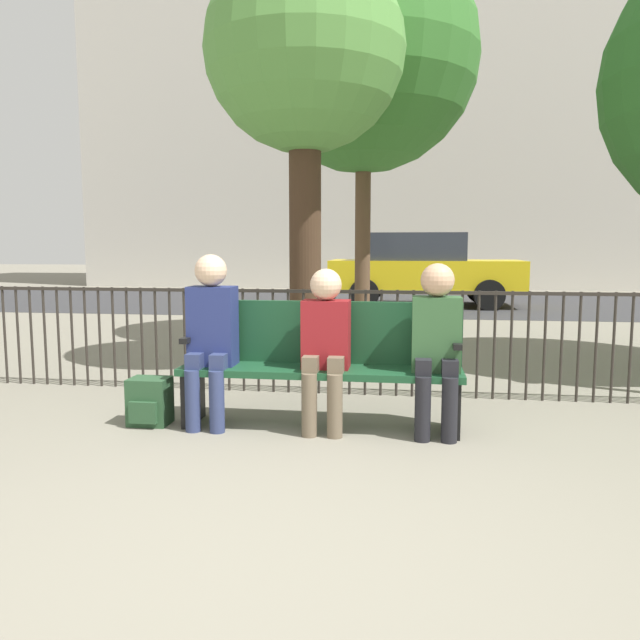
{
  "coord_description": "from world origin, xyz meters",
  "views": [
    {
      "loc": [
        0.62,
        -2.53,
        1.33
      ],
      "look_at": [
        0.0,
        1.91,
        0.8
      ],
      "focal_mm": 35.0,
      "sensor_mm": 36.0,
      "label": 1
    }
  ],
  "objects_px": {
    "seated_person_2": "(436,338)",
    "seated_person_0": "(211,329)",
    "tree_0": "(364,57)",
    "backpack": "(150,402)",
    "seated_person_1": "(325,339)",
    "tree_1": "(305,57)",
    "park_bench": "(322,358)",
    "parked_car_0": "(421,268)"
  },
  "relations": [
    {
      "from": "backpack",
      "to": "parked_car_0",
      "type": "distance_m",
      "value": 10.07
    },
    {
      "from": "park_bench",
      "to": "seated_person_2",
      "type": "bearing_deg",
      "value": -8.93
    },
    {
      "from": "seated_person_0",
      "to": "seated_person_2",
      "type": "bearing_deg",
      "value": -0.1
    },
    {
      "from": "park_bench",
      "to": "seated_person_0",
      "type": "distance_m",
      "value": 0.84
    },
    {
      "from": "backpack",
      "to": "tree_1",
      "type": "bearing_deg",
      "value": 69.72
    },
    {
      "from": "seated_person_0",
      "to": "parked_car_0",
      "type": "bearing_deg",
      "value": 79.91
    },
    {
      "from": "seated_person_1",
      "to": "tree_1",
      "type": "distance_m",
      "value": 3.42
    },
    {
      "from": "tree_1",
      "to": "backpack",
      "type": "bearing_deg",
      "value": -110.28
    },
    {
      "from": "tree_0",
      "to": "backpack",
      "type": "bearing_deg",
      "value": -106.7
    },
    {
      "from": "backpack",
      "to": "seated_person_2",
      "type": "bearing_deg",
      "value": 1.35
    },
    {
      "from": "seated_person_0",
      "to": "seated_person_1",
      "type": "relative_size",
      "value": 1.09
    },
    {
      "from": "park_bench",
      "to": "seated_person_1",
      "type": "distance_m",
      "value": 0.22
    },
    {
      "from": "tree_0",
      "to": "seated_person_1",
      "type": "bearing_deg",
      "value": -89.47
    },
    {
      "from": "park_bench",
      "to": "parked_car_0",
      "type": "distance_m",
      "value": 9.67
    },
    {
      "from": "seated_person_1",
      "to": "tree_1",
      "type": "bearing_deg",
      "value": 102.96
    },
    {
      "from": "backpack",
      "to": "tree_0",
      "type": "distance_m",
      "value": 5.77
    },
    {
      "from": "tree_0",
      "to": "seated_person_0",
      "type": "bearing_deg",
      "value": -100.88
    },
    {
      "from": "tree_0",
      "to": "parked_car_0",
      "type": "relative_size",
      "value": 1.27
    },
    {
      "from": "park_bench",
      "to": "seated_person_0",
      "type": "bearing_deg",
      "value": -171.0
    },
    {
      "from": "park_bench",
      "to": "parked_car_0",
      "type": "bearing_deg",
      "value": 84.48
    },
    {
      "from": "seated_person_0",
      "to": "tree_1",
      "type": "height_order",
      "value": "tree_1"
    },
    {
      "from": "tree_0",
      "to": "seated_person_2",
      "type": "bearing_deg",
      "value": -78.96
    },
    {
      "from": "tree_1",
      "to": "seated_person_1",
      "type": "bearing_deg",
      "value": -77.04
    },
    {
      "from": "seated_person_2",
      "to": "seated_person_1",
      "type": "bearing_deg",
      "value": -179.82
    },
    {
      "from": "seated_person_1",
      "to": "backpack",
      "type": "relative_size",
      "value": 3.32
    },
    {
      "from": "seated_person_2",
      "to": "tree_1",
      "type": "xyz_separation_m",
      "value": [
        -1.29,
        2.17,
        2.57
      ]
    },
    {
      "from": "seated_person_0",
      "to": "tree_1",
      "type": "relative_size",
      "value": 0.29
    },
    {
      "from": "backpack",
      "to": "tree_0",
      "type": "xyz_separation_m",
      "value": [
        1.28,
        4.28,
        3.65
      ]
    },
    {
      "from": "seated_person_1",
      "to": "backpack",
      "type": "bearing_deg",
      "value": -177.95
    },
    {
      "from": "park_bench",
      "to": "tree_0",
      "type": "bearing_deg",
      "value": 89.91
    },
    {
      "from": "seated_person_2",
      "to": "parked_car_0",
      "type": "relative_size",
      "value": 0.29
    },
    {
      "from": "parked_car_0",
      "to": "tree_1",
      "type": "bearing_deg",
      "value": -100.35
    },
    {
      "from": "seated_person_2",
      "to": "backpack",
      "type": "xyz_separation_m",
      "value": [
        -2.11,
        -0.05,
        -0.52
      ]
    },
    {
      "from": "seated_person_2",
      "to": "seated_person_0",
      "type": "bearing_deg",
      "value": 179.9
    },
    {
      "from": "park_bench",
      "to": "seated_person_0",
      "type": "height_order",
      "value": "seated_person_0"
    },
    {
      "from": "seated_person_1",
      "to": "parked_car_0",
      "type": "distance_m",
      "value": 9.79
    },
    {
      "from": "backpack",
      "to": "tree_0",
      "type": "bearing_deg",
      "value": 73.3
    },
    {
      "from": "seated_person_0",
      "to": "seated_person_2",
      "type": "height_order",
      "value": "seated_person_0"
    },
    {
      "from": "seated_person_2",
      "to": "parked_car_0",
      "type": "height_order",
      "value": "parked_car_0"
    },
    {
      "from": "tree_1",
      "to": "tree_0",
      "type": "bearing_deg",
      "value": 77.33
    },
    {
      "from": "seated_person_0",
      "to": "tree_1",
      "type": "xyz_separation_m",
      "value": [
        0.35,
        2.17,
        2.54
      ]
    },
    {
      "from": "seated_person_2",
      "to": "tree_1",
      "type": "bearing_deg",
      "value": 120.63
    }
  ]
}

